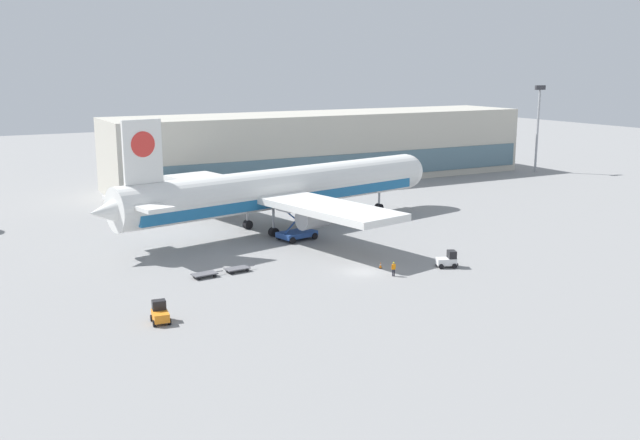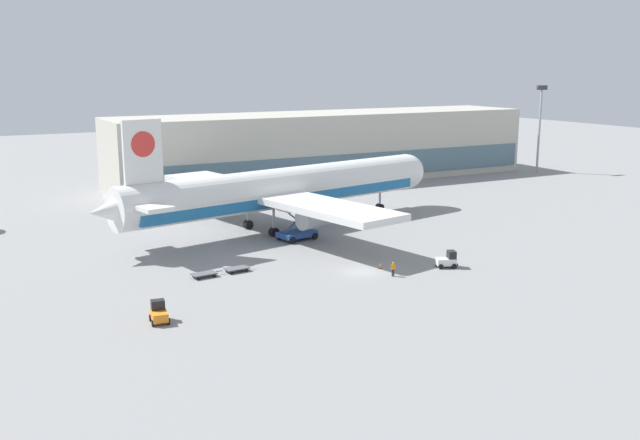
# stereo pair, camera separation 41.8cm
# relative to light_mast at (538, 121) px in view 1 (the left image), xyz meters

# --- Properties ---
(ground_plane) EXTENTS (400.00, 400.00, 0.00)m
(ground_plane) POSITION_rel_light_mast_xyz_m (-77.34, -49.99, -11.42)
(ground_plane) COLOR gray
(terminal_building) EXTENTS (90.00, 18.20, 14.00)m
(terminal_building) POSITION_rel_light_mast_xyz_m (-47.59, 12.73, -4.43)
(terminal_building) COLOR #BCB7A8
(terminal_building) RESTS_ON ground_plane
(light_mast) EXTENTS (2.80, 0.50, 19.31)m
(light_mast) POSITION_rel_light_mast_xyz_m (0.00, 0.00, 0.00)
(light_mast) COLOR #9EA0A5
(light_mast) RESTS_ON ground_plane
(airplane_main) EXTENTS (57.46, 48.63, 17.00)m
(airplane_main) POSITION_rel_light_mast_xyz_m (-76.30, -25.39, -5.58)
(airplane_main) COLOR white
(airplane_main) RESTS_ON ground_plane
(scissor_lift_loader) EXTENTS (5.70, 4.26, 4.99)m
(scissor_lift_loader) POSITION_rel_light_mast_xyz_m (-76.85, -32.24, -9.49)
(scissor_lift_loader) COLOR #284C99
(scissor_lift_loader) RESTS_ON ground_plane
(baggage_tug_foreground) EXTENTS (1.91, 2.61, 2.00)m
(baggage_tug_foreground) POSITION_rel_light_mast_xyz_m (-102.69, -55.24, -10.54)
(baggage_tug_foreground) COLOR orange
(baggage_tug_foreground) RESTS_ON ground_plane
(baggage_tug_mid) EXTENTS (2.78, 2.34, 2.00)m
(baggage_tug_mid) POSITION_rel_light_mast_xyz_m (-67.30, -53.20, -10.54)
(baggage_tug_mid) COLOR silver
(baggage_tug_mid) RESTS_ON ground_plane
(baggage_dolly_lead) EXTENTS (3.76, 1.76, 0.48)m
(baggage_dolly_lead) POSITION_rel_light_mast_xyz_m (-94.16, -43.41, -11.03)
(baggage_dolly_lead) COLOR #56565B
(baggage_dolly_lead) RESTS_ON ground_plane
(baggage_dolly_second) EXTENTS (3.76, 1.76, 0.48)m
(baggage_dolly_second) POSITION_rel_light_mast_xyz_m (-90.06, -43.09, -11.03)
(baggage_dolly_second) COLOR #56565B
(baggage_dolly_second) RESTS_ON ground_plane
(ground_crew_near) EXTENTS (0.57, 0.22, 1.68)m
(ground_crew_near) POSITION_rel_light_mast_xyz_m (-75.09, -53.24, -10.44)
(ground_crew_near) COLOR black
(ground_crew_near) RESTS_ON ground_plane
(traffic_cone_near) EXTENTS (0.40, 0.40, 0.78)m
(traffic_cone_near) POSITION_rel_light_mast_xyz_m (-74.60, -49.81, -11.04)
(traffic_cone_near) COLOR black
(traffic_cone_near) RESTS_ON ground_plane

